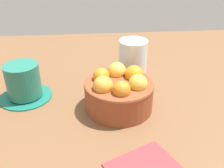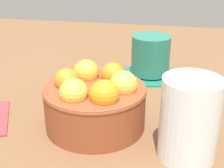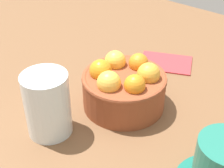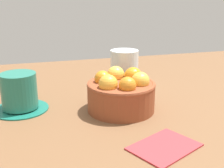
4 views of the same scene
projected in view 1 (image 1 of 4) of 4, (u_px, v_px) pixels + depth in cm
name	position (u px, v px, depth cm)	size (l,w,h in cm)	color
ground_plane	(119.00, 114.00, 59.09)	(133.05, 105.94, 3.83)	brown
terracotta_bowl	(119.00, 91.00, 56.10)	(15.15, 15.15, 9.17)	brown
coffee_cup	(24.00, 83.00, 60.15)	(12.34, 12.34, 8.50)	#196A5A
water_glass	(133.00, 60.00, 67.46)	(7.42, 7.42, 10.91)	silver
folded_napkin	(143.00, 167.00, 42.54)	(11.31, 8.21, 0.60)	#B23338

